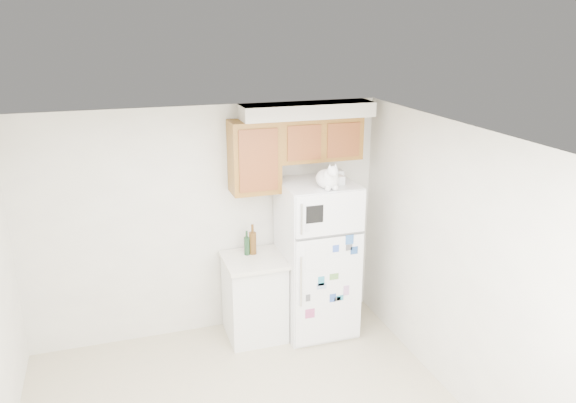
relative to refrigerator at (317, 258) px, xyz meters
name	(u,v)px	position (x,y,z in m)	size (l,w,h in m)	color
room_shell	(260,244)	(-1.00, -1.36, 0.82)	(3.84, 4.04, 2.52)	silver
refrigerator	(317,258)	(0.00, 0.00, 0.00)	(0.76, 0.78, 1.70)	white
base_counter	(254,297)	(-0.69, 0.07, -0.39)	(0.64, 0.64, 0.92)	white
cat	(329,178)	(0.03, -0.21, 0.95)	(0.27, 0.40, 0.28)	white
storage_box_back	(334,175)	(0.21, 0.08, 0.90)	(0.18, 0.13, 0.10)	white
storage_box_front	(336,180)	(0.16, -0.11, 0.89)	(0.15, 0.11, 0.09)	white
bottle_green	(247,243)	(-0.73, 0.18, 0.20)	(0.06, 0.06, 0.27)	#19381E
bottle_amber	(253,239)	(-0.67, 0.18, 0.24)	(0.08, 0.08, 0.33)	#593814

